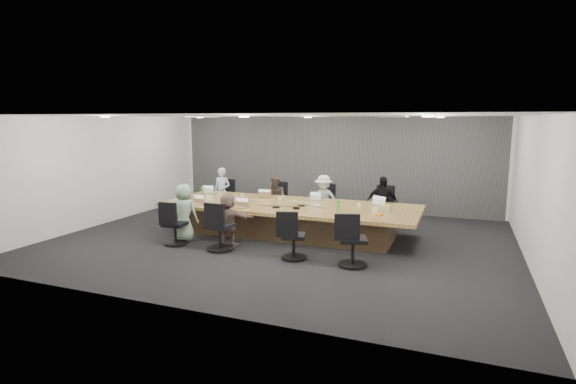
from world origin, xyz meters
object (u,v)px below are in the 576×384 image
(bottle_clear, at_px, (242,198))
(snack_packet, at_px, (379,215))
(chair_2, at_px, (327,207))
(bottle_green_left, at_px, (202,191))
(canvas_bag, at_px, (385,208))
(person_5, at_px, (228,220))
(laptop_0, at_px, (212,192))
(chair_4, at_px, (175,228))
(bottle_green_right, at_px, (338,206))
(conference_table, at_px, (290,218))
(laptop_4, at_px, (197,204))
(chair_5, at_px, (220,230))
(person_2, at_px, (324,200))
(chair_3, at_px, (384,210))
(chair_7, at_px, (353,244))
(laptop_1, at_px, (268,196))
(mug_brown, at_px, (185,197))
(laptop_2, at_px, (317,200))
(person_0, at_px, (222,192))
(chair_1, at_px, (281,204))
(laptop_5, at_px, (240,207))
(person_1, at_px, (276,198))
(person_3, at_px, (382,203))
(laptop_3, at_px, (378,204))
(person_4, at_px, (184,213))
(chair_6, at_px, (294,240))
(chair_0, at_px, (228,200))

(bottle_clear, bearing_deg, snack_packet, -5.92)
(chair_2, distance_m, bottle_green_left, 3.32)
(canvas_bag, bearing_deg, bottle_green_left, 177.97)
(person_5, height_order, bottle_green_left, person_5)
(laptop_0, bearing_deg, chair_4, 93.83)
(bottle_green_right, distance_m, canvas_bag, 1.02)
(conference_table, height_order, laptop_4, laptop_4)
(chair_2, relative_size, chair_5, 0.92)
(person_2, bearing_deg, chair_4, -131.53)
(chair_3, distance_m, chair_7, 3.40)
(chair_2, bearing_deg, laptop_1, 45.92)
(bottle_green_left, bearing_deg, chair_3, 19.03)
(laptop_4, relative_size, mug_brown, 2.99)
(laptop_2, xyz_separation_m, bottle_green_right, (0.86, -1.22, 0.11))
(person_0, bearing_deg, snack_packet, -23.14)
(chair_1, relative_size, person_0, 0.56)
(laptop_5, relative_size, canvas_bag, 1.34)
(snack_packet, bearing_deg, person_1, 149.52)
(chair_5, bearing_deg, person_3, 50.14)
(laptop_1, distance_m, laptop_5, 1.60)
(person_3, distance_m, person_5, 3.92)
(canvas_bag, xyz_separation_m, snack_packet, (-0.03, -0.48, -0.05))
(laptop_3, relative_size, bottle_clear, 1.62)
(canvas_bag, bearing_deg, laptop_0, 170.62)
(chair_4, xyz_separation_m, bottle_green_right, (3.31, 1.28, 0.48))
(laptop_2, bearing_deg, person_4, 40.88)
(person_1, bearing_deg, mug_brown, -128.25)
(laptop_2, xyz_separation_m, canvas_bag, (1.79, -0.79, 0.06))
(person_3, relative_size, snack_packet, 8.41)
(chair_2, xyz_separation_m, chair_6, (0.32, -3.40, -0.01))
(chair_0, xyz_separation_m, person_1, (1.67, -0.35, 0.23))
(conference_table, height_order, person_1, person_1)
(bottle_green_left, xyz_separation_m, bottle_green_right, (3.78, -0.59, -0.02))
(bottle_green_left, bearing_deg, person_1, 36.79)
(chair_5, relative_size, laptop_5, 2.54)
(chair_3, bearing_deg, laptop_0, 14.25)
(chair_0, xyz_separation_m, laptop_4, (0.56, -2.50, 0.37))
(chair_7, xyz_separation_m, laptop_1, (-2.84, 2.50, 0.32))
(person_1, bearing_deg, laptop_0, -154.57)
(person_5, distance_m, bottle_green_right, 2.40)
(chair_1, distance_m, person_3, 2.89)
(laptop_0, distance_m, canvas_bag, 4.87)
(laptop_0, xyz_separation_m, person_2, (3.01, 0.55, -0.10))
(chair_0, bearing_deg, mug_brown, 104.67)
(snack_packet, bearing_deg, conference_table, 167.76)
(person_0, relative_size, person_3, 1.02)
(laptop_5, relative_size, mug_brown, 3.10)
(bottle_green_left, bearing_deg, laptop_5, -31.64)
(canvas_bag, bearing_deg, laptop_4, -169.23)
(chair_0, height_order, canvas_bag, canvas_bag)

